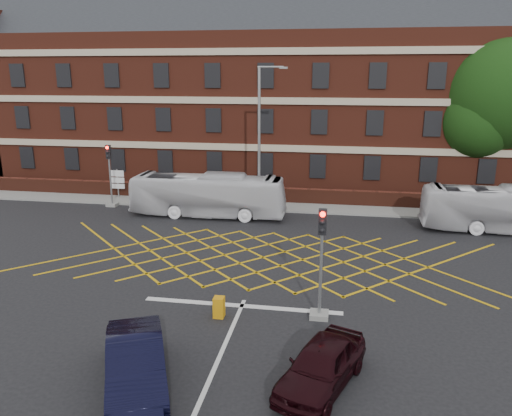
% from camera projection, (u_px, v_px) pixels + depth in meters
% --- Properties ---
extents(ground, '(120.00, 120.00, 0.00)m').
position_uv_depth(ground, '(256.00, 273.00, 23.24)').
color(ground, black).
rests_on(ground, ground).
extents(victorian_building, '(51.00, 12.17, 20.40)m').
position_uv_depth(victorian_building, '(303.00, 87.00, 42.07)').
color(victorian_building, '#5F2518').
rests_on(victorian_building, ground).
extents(boundary_wall, '(56.00, 0.50, 1.10)m').
position_uv_depth(boundary_wall, '(287.00, 196.00, 35.46)').
color(boundary_wall, '#4D2014').
rests_on(boundary_wall, ground).
extents(far_pavement, '(60.00, 3.00, 0.12)m').
position_uv_depth(far_pavement, '(285.00, 206.00, 34.64)').
color(far_pavement, slate).
rests_on(far_pavement, ground).
extents(box_junction_hatching, '(8.22, 8.22, 0.02)m').
position_uv_depth(box_junction_hatching, '(263.00, 257.00, 25.14)').
color(box_junction_hatching, '#CC990C').
rests_on(box_junction_hatching, ground).
extents(stop_line, '(8.00, 0.30, 0.02)m').
position_uv_depth(stop_line, '(242.00, 306.00, 19.91)').
color(stop_line, silver).
rests_on(stop_line, ground).
extents(centre_line, '(0.15, 14.00, 0.02)m').
position_uv_depth(centre_line, '(196.00, 411.00, 13.72)').
color(centre_line, silver).
rests_on(centre_line, ground).
extents(bus_left, '(9.98, 2.36, 2.78)m').
position_uv_depth(bus_left, '(208.00, 195.00, 32.08)').
color(bus_left, silver).
rests_on(bus_left, ground).
extents(bus_right, '(9.70, 2.33, 2.70)m').
position_uv_depth(bus_right, '(508.00, 209.00, 28.86)').
color(bus_right, silver).
rests_on(bus_right, ground).
extents(car_navy, '(3.40, 4.94, 1.54)m').
position_uv_depth(car_navy, '(136.00, 364.00, 14.58)').
color(car_navy, black).
rests_on(car_navy, ground).
extents(car_maroon, '(2.99, 4.37, 1.38)m').
position_uv_depth(car_maroon, '(321.00, 365.00, 14.67)').
color(car_maroon, black).
rests_on(car_maroon, ground).
extents(deciduous_tree, '(8.39, 8.36, 11.72)m').
position_uv_depth(deciduous_tree, '(497.00, 102.00, 35.92)').
color(deciduous_tree, black).
rests_on(deciduous_tree, ground).
extents(traffic_light_near, '(0.70, 0.70, 4.27)m').
position_uv_depth(traffic_light_near, '(321.00, 274.00, 18.53)').
color(traffic_light_near, slate).
rests_on(traffic_light_near, ground).
extents(traffic_light_far, '(0.70, 0.70, 4.27)m').
position_uv_depth(traffic_light_far, '(111.00, 181.00, 34.38)').
color(traffic_light_far, slate).
rests_on(traffic_light_far, ground).
extents(street_lamp, '(2.25, 1.00, 9.40)m').
position_uv_depth(street_lamp, '(260.00, 165.00, 32.09)').
color(street_lamp, slate).
rests_on(street_lamp, ground).
extents(direction_signs, '(1.10, 0.16, 2.20)m').
position_uv_depth(direction_signs, '(117.00, 180.00, 36.52)').
color(direction_signs, gray).
rests_on(direction_signs, ground).
extents(utility_cabinet, '(0.40, 0.41, 0.80)m').
position_uv_depth(utility_cabinet, '(219.00, 307.00, 18.92)').
color(utility_cabinet, orange).
rests_on(utility_cabinet, ground).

